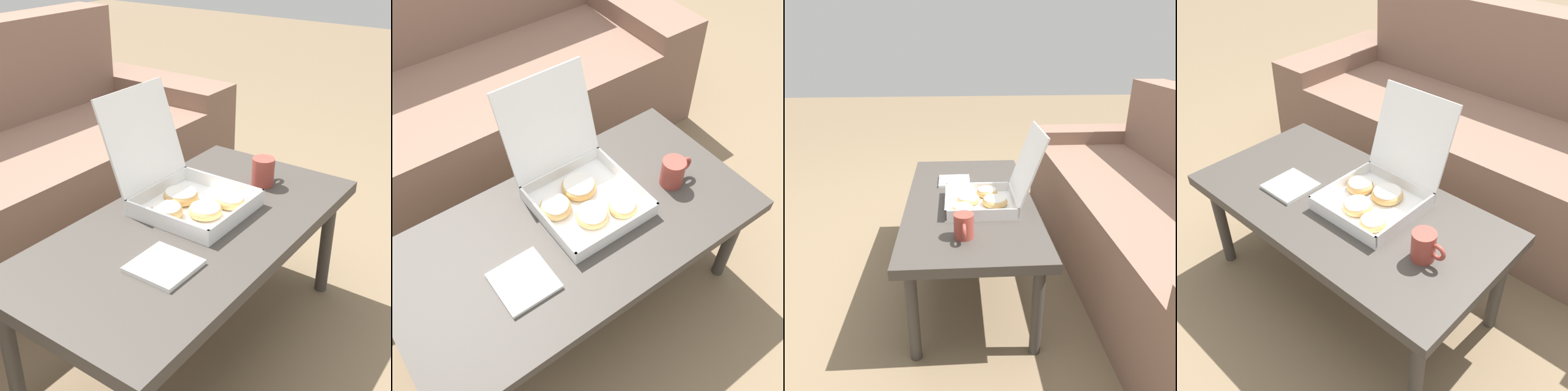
{
  "view_description": "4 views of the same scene",
  "coord_description": "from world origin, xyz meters",
  "views": [
    {
      "loc": [
        -1.11,
        -0.96,
        1.24
      ],
      "look_at": [
        0.08,
        -0.11,
        0.49
      ],
      "focal_mm": 50.0,
      "sensor_mm": 36.0,
      "label": 1
    },
    {
      "loc": [
        -0.45,
        -0.84,
        1.54
      ],
      "look_at": [
        0.08,
        -0.11,
        0.49
      ],
      "focal_mm": 42.0,
      "sensor_mm": 36.0,
      "label": 2
    },
    {
      "loc": [
        1.62,
        -0.21,
        1.15
      ],
      "look_at": [
        0.08,
        -0.11,
        0.49
      ],
      "focal_mm": 35.0,
      "sensor_mm": 36.0,
      "label": 3
    },
    {
      "loc": [
        0.92,
        -1.02,
        1.41
      ],
      "look_at": [
        0.08,
        -0.11,
        0.49
      ],
      "focal_mm": 42.0,
      "sensor_mm": 36.0,
      "label": 4
    }
  ],
  "objects": [
    {
      "name": "ground_plane",
      "position": [
        0.0,
        0.0,
        0.0
      ],
      "size": [
        12.0,
        12.0,
        0.0
      ],
      "primitive_type": "plane",
      "color": "#756047"
    },
    {
      "name": "coffee_table",
      "position": [
        0.0,
        -0.15,
        0.39
      ],
      "size": [
        1.13,
        0.58,
        0.44
      ],
      "color": "#3D3833",
      "rests_on": "ground_plane"
    },
    {
      "name": "pastry_box",
      "position": [
        0.08,
        -0.07,
        0.49
      ],
      "size": [
        0.31,
        0.41,
        0.34
      ],
      "color": "white",
      "rests_on": "coffee_table"
    },
    {
      "name": "napkin_stack",
      "position": [
        -0.22,
        -0.23,
        0.44
      ],
      "size": [
        0.16,
        0.16,
        0.01
      ],
      "color": "white",
      "rests_on": "coffee_table"
    },
    {
      "name": "couch",
      "position": [
        0.0,
        0.78,
        0.3
      ],
      "size": [
        2.13,
        0.77,
        0.88
      ],
      "color": "#7A5B4C",
      "rests_on": "ground_plane"
    },
    {
      "name": "coffee_mug",
      "position": [
        0.36,
        -0.19,
        0.48
      ],
      "size": [
        0.12,
        0.08,
        0.1
      ],
      "color": "#993D33",
      "rests_on": "coffee_table"
    }
  ]
}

